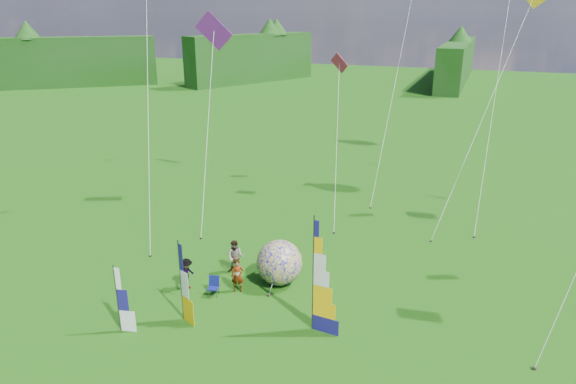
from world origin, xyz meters
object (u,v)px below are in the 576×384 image
(spectator_c, at_px, (187,274))
(camp_chair, at_px, (213,287))
(spectator_b, at_px, (235,257))
(bol_inflatable, at_px, (279,263))
(spectator_d, at_px, (275,258))
(kite_whale, at_px, (499,71))
(spectator_a, at_px, (237,276))
(feather_banner_main, at_px, (313,276))
(side_banner_left, at_px, (181,282))
(side_banner_far, at_px, (117,300))

(spectator_c, bearing_deg, camp_chair, -91.93)
(spectator_b, bearing_deg, camp_chair, -98.61)
(bol_inflatable, height_order, spectator_c, bol_inflatable)
(spectator_c, height_order, spectator_d, spectator_d)
(camp_chair, bearing_deg, kite_whale, 42.05)
(spectator_d, bearing_deg, kite_whale, -100.59)
(camp_chair, bearing_deg, spectator_a, 26.69)
(spectator_a, height_order, spectator_b, spectator_b)
(bol_inflatable, height_order, camp_chair, bol_inflatable)
(feather_banner_main, bearing_deg, side_banner_left, -160.14)
(bol_inflatable, xyz_separation_m, spectator_c, (-3.91, -2.14, -0.32))
(camp_chair, bearing_deg, feather_banner_main, -23.76)
(side_banner_far, xyz_separation_m, camp_chair, (2.23, 3.89, -1.02))
(camp_chair, bearing_deg, bol_inflatable, 27.73)
(side_banner_left, xyz_separation_m, spectator_a, (1.12, 3.00, -1.00))
(spectator_c, xyz_separation_m, kite_whale, (12.77, 17.08, 8.28))
(spectator_d, distance_m, camp_chair, 3.54)
(feather_banner_main, height_order, bol_inflatable, feather_banner_main)
(spectator_a, relative_size, camp_chair, 1.78)
(side_banner_left, xyz_separation_m, bol_inflatable, (2.68, 4.44, -0.71))
(spectator_a, bearing_deg, side_banner_left, -132.59)
(side_banner_far, bearing_deg, spectator_c, 67.02)
(side_banner_far, bearing_deg, spectator_b, 58.71)
(bol_inflatable, distance_m, spectator_c, 4.47)
(kite_whale, bearing_deg, feather_banner_main, -118.51)
(spectator_a, xyz_separation_m, camp_chair, (-0.89, -0.78, -0.36))
(spectator_a, height_order, spectator_c, spectator_a)
(side_banner_left, xyz_separation_m, kite_whale, (11.55, 19.38, 7.25))
(camp_chair, xyz_separation_m, kite_whale, (11.32, 17.16, 8.61))
(bol_inflatable, bearing_deg, spectator_b, 176.18)
(spectator_d, distance_m, kite_whale, 18.91)
(spectator_d, relative_size, camp_chair, 1.96)
(spectator_a, xyz_separation_m, spectator_c, (-2.35, -0.69, -0.03))
(spectator_d, bearing_deg, spectator_a, 88.16)
(side_banner_left, height_order, camp_chair, side_banner_left)
(side_banner_far, xyz_separation_m, spectator_c, (0.77, 3.98, -0.69))
(feather_banner_main, distance_m, side_banner_left, 5.64)
(feather_banner_main, height_order, side_banner_left, feather_banner_main)
(bol_inflatable, bearing_deg, camp_chair, -137.71)
(feather_banner_main, distance_m, spectator_d, 5.27)
(spectator_c, xyz_separation_m, spectator_d, (3.35, 2.86, 0.11))
(camp_chair, relative_size, kite_whale, 0.05)
(kite_whale, bearing_deg, side_banner_left, -130.53)
(spectator_c, height_order, camp_chair, spectator_c)
(bol_inflatable, bearing_deg, spectator_c, -151.30)
(camp_chair, height_order, kite_whale, kite_whale)
(spectator_c, relative_size, kite_whale, 0.09)
(spectator_d, height_order, camp_chair, spectator_d)
(feather_banner_main, height_order, spectator_c, feather_banner_main)
(side_banner_far, xyz_separation_m, bol_inflatable, (4.68, 6.12, -0.37))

